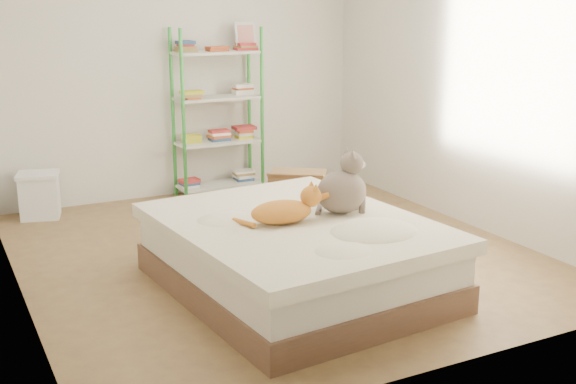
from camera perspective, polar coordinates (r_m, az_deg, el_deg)
room at (r=5.48m, az=-1.28°, el=8.09°), size 3.81×4.21×2.61m
bed at (r=4.98m, az=0.55°, el=-5.01°), size 1.75×2.11×0.50m
orange_cat at (r=4.80m, az=-0.53°, el=-1.35°), size 0.53×0.33×0.20m
grey_cat at (r=5.02m, az=4.27°, el=0.73°), size 0.42×0.36×0.44m
shelf_unit at (r=7.37m, az=-5.52°, el=6.23°), size 0.89×0.36×1.74m
cardboard_box at (r=6.89m, az=0.80°, el=0.07°), size 0.67×0.70×0.42m
white_bin at (r=7.02m, az=-19.04°, el=-0.22°), size 0.43×0.40×0.42m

